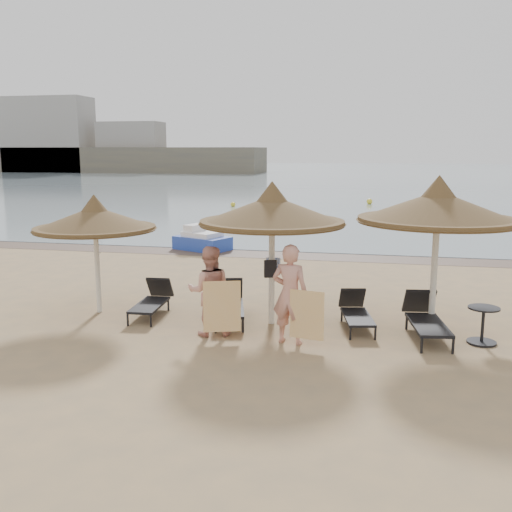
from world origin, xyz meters
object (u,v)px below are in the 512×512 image
at_px(side_table, 483,326).
at_px(pedal_boat, 202,240).
at_px(palapa_center, 272,211).
at_px(palapa_left, 95,219).
at_px(person_left, 209,284).
at_px(person_right, 290,286).
at_px(lounger_far_right, 425,318).
at_px(palapa_right, 438,208).
at_px(lounger_near_left, 229,303).
at_px(lounger_far_left, 153,300).
at_px(lounger_near_right, 356,311).

height_order(side_table, pedal_boat, pedal_boat).
relative_size(palapa_center, side_table, 4.28).
distance_m(palapa_left, person_left, 3.28).
relative_size(person_right, pedal_boat, 0.98).
bearing_deg(person_left, palapa_center, -152.54).
bearing_deg(lounger_far_right, palapa_left, 169.85).
xyz_separation_m(palapa_right, person_right, (-2.72, -1.42, -1.40)).
bearing_deg(lounger_near_left, person_right, -54.81).
bearing_deg(pedal_boat, palapa_right, -24.01).
xyz_separation_m(palapa_left, lounger_far_right, (7.10, -0.24, -1.75)).
relative_size(lounger_far_left, pedal_boat, 0.75).
bearing_deg(pedal_boat, palapa_left, -65.23).
relative_size(palapa_right, pedal_boat, 1.40).
bearing_deg(pedal_boat, side_table, -23.20).
distance_m(lounger_far_right, pedal_boat, 11.27).
height_order(lounger_far_left, person_right, person_right).
bearing_deg(lounger_far_left, person_left, -37.47).
bearing_deg(pedal_boat, lounger_near_left, -45.31).
height_order(lounger_far_right, person_left, person_left).
height_order(palapa_center, palapa_right, palapa_right).
xyz_separation_m(palapa_center, person_right, (0.56, -1.15, -1.28)).
distance_m(palapa_right, pedal_boat, 11.23).
height_order(person_left, pedal_boat, person_left).
xyz_separation_m(palapa_center, lounger_far_right, (3.12, -0.20, -2.02)).
bearing_deg(palapa_left, palapa_right, 1.82).
xyz_separation_m(lounger_near_right, lounger_far_right, (1.36, -0.35, 0.05)).
xyz_separation_m(side_table, person_left, (-5.21, -0.56, 0.70)).
distance_m(lounger_near_left, lounger_far_right, 4.09).
height_order(lounger_far_right, side_table, lounger_far_right).
relative_size(palapa_right, person_left, 1.53).
relative_size(palapa_right, lounger_far_right, 1.65).
bearing_deg(palapa_left, lounger_far_right, -1.95).
distance_m(lounger_near_left, side_table, 5.14).
bearing_deg(pedal_boat, person_right, -40.16).
bearing_deg(lounger_near_right, lounger_near_left, 168.89).
bearing_deg(side_table, lounger_near_left, 173.72).
xyz_separation_m(palapa_center, palapa_right, (3.28, 0.27, 0.11)).
relative_size(lounger_far_left, lounger_near_right, 1.01).
height_order(lounger_far_left, person_left, person_left).
distance_m(lounger_far_left, person_left, 2.10).
xyz_separation_m(palapa_right, side_table, (0.87, -0.70, -2.17)).
relative_size(palapa_right, lounger_far_left, 1.86).
xyz_separation_m(palapa_center, side_table, (4.15, -0.42, -2.06)).
bearing_deg(person_right, lounger_near_left, -30.46).
relative_size(palapa_left, pedal_boat, 1.19).
bearing_deg(lounger_far_right, pedal_boat, 121.95).
distance_m(palapa_left, lounger_far_left, 2.19).
xyz_separation_m(lounger_far_left, lounger_far_right, (5.83, -0.31, 0.04)).
relative_size(palapa_center, pedal_boat, 1.34).
relative_size(person_left, pedal_boat, 0.92).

